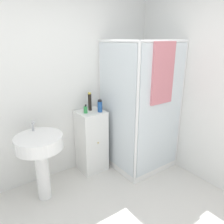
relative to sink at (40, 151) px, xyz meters
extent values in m
cube|color=white|center=(0.27, 0.44, 0.60)|extent=(6.40, 0.06, 2.50)
cube|color=white|center=(1.51, -0.03, -0.60)|extent=(0.87, 0.87, 0.09)
cylinder|color=white|center=(1.92, 0.39, 0.29)|extent=(0.04, 0.04, 1.88)
cylinder|color=white|center=(1.09, 0.39, 0.29)|extent=(0.04, 0.04, 1.88)
cylinder|color=white|center=(1.92, -0.45, 0.29)|extent=(0.04, 0.04, 1.88)
cylinder|color=white|center=(1.09, -0.45, 0.29)|extent=(0.04, 0.04, 1.88)
cylinder|color=white|center=(1.51, -0.45, 1.21)|extent=(0.83, 0.04, 0.04)
cylinder|color=white|center=(1.51, 0.39, 1.21)|extent=(0.83, 0.04, 0.04)
cylinder|color=white|center=(1.09, -0.03, 1.21)|extent=(0.04, 0.83, 0.04)
cylinder|color=white|center=(1.92, -0.03, 1.21)|extent=(0.04, 0.83, 0.04)
cube|color=silver|center=(1.51, -0.46, 0.32)|extent=(0.80, 0.01, 1.75)
cube|color=silver|center=(1.08, -0.03, 0.32)|extent=(0.01, 0.80, 1.75)
cylinder|color=#B7BABF|center=(1.72, 0.33, 0.15)|extent=(0.02, 0.02, 1.41)
cylinder|color=#B7BABF|center=(1.72, 0.28, 0.87)|extent=(0.07, 0.07, 0.04)
cube|color=#D1757F|center=(1.47, -0.48, 0.83)|extent=(0.36, 0.03, 0.77)
cube|color=white|center=(0.81, 0.22, -0.19)|extent=(0.37, 0.36, 0.92)
sphere|color=gold|center=(0.81, 0.03, -0.14)|extent=(0.02, 0.02, 0.02)
cylinder|color=white|center=(0.00, 0.00, -0.30)|extent=(0.16, 0.16, 0.69)
cylinder|color=white|center=(0.00, 0.00, 0.12)|extent=(0.55, 0.55, 0.15)
cylinder|color=#B7BABF|center=(0.00, 0.19, 0.26)|extent=(0.02, 0.02, 0.13)
cube|color=#B7BABF|center=(0.00, 0.16, 0.31)|extent=(0.02, 0.07, 0.02)
cylinder|color=green|center=(0.72, 0.20, 0.32)|extent=(0.05, 0.05, 0.09)
cylinder|color=black|center=(0.72, 0.20, 0.37)|extent=(0.02, 0.02, 0.02)
cube|color=black|center=(0.72, 0.18, 0.39)|extent=(0.01, 0.03, 0.01)
cylinder|color=black|center=(0.84, 0.27, 0.39)|extent=(0.05, 0.05, 0.24)
cylinder|color=gold|center=(0.84, 0.27, 0.52)|extent=(0.04, 0.04, 0.02)
cylinder|color=#1E4C93|center=(0.91, 0.12, 0.35)|extent=(0.07, 0.07, 0.15)
cylinder|color=black|center=(0.91, 0.12, 0.43)|extent=(0.06, 0.06, 0.02)
camera|label=1|loc=(-0.62, -2.33, 1.25)|focal=35.00mm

